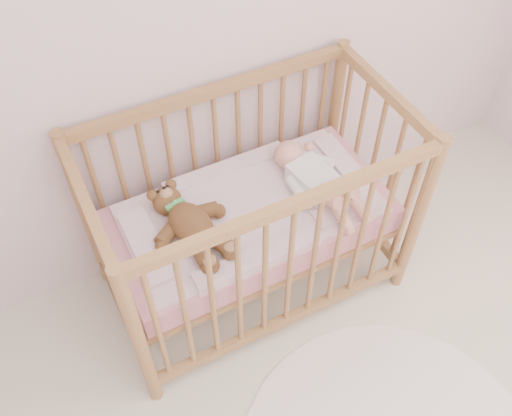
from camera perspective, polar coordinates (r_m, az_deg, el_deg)
wall_back at (r=2.23m, az=-8.37°, el=19.24°), size 4.00×0.02×2.70m
crib at (r=2.54m, az=-0.51°, el=-0.97°), size 1.36×0.76×1.00m
mattress at (r=2.55m, az=-0.51°, el=-1.18°), size 1.22×0.62×0.13m
blanket at (r=2.50m, az=-0.52°, el=-0.10°), size 1.10×0.58×0.06m
baby at (r=2.53m, az=5.79°, el=3.07°), size 0.38×0.63×0.14m
teddy_bear at (r=2.35m, az=-6.55°, el=-1.55°), size 0.46×0.57×0.14m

